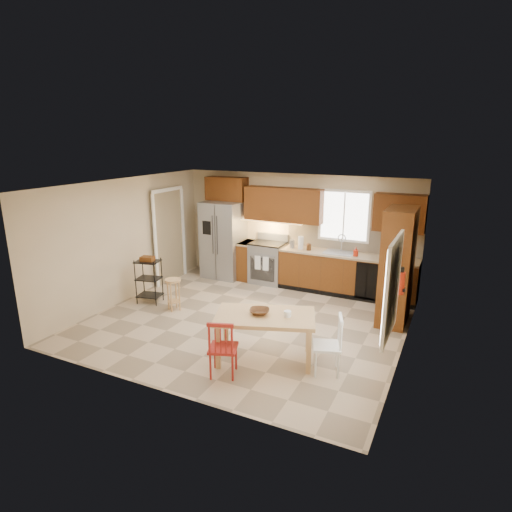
{
  "coord_description": "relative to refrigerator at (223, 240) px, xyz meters",
  "views": [
    {
      "loc": [
        3.35,
        -6.47,
        3.3
      ],
      "look_at": [
        0.01,
        0.4,
        1.15
      ],
      "focal_mm": 30.0,
      "sensor_mm": 36.0,
      "label": 1
    }
  ],
  "objects": [
    {
      "name": "canister_steel",
      "position": [
        1.75,
        0.03,
        0.08
      ],
      "size": [
        0.11,
        0.11,
        0.18
      ],
      "primitive_type": "cylinder",
      "color": "gray",
      "rests_on": "base_cabinet_run"
    },
    {
      "name": "chair_red",
      "position": [
        2.25,
        -3.9,
        -0.48
      ],
      "size": [
        0.52,
        0.52,
        0.87
      ],
      "primitive_type": null,
      "rotation": [
        0.0,
        0.0,
        0.34
      ],
      "color": "maroon",
      "rests_on": "floor"
    },
    {
      "name": "utility_cart",
      "position": [
        -0.5,
        -2.16,
        -0.45
      ],
      "size": [
        0.53,
        0.45,
        0.93
      ],
      "primitive_type": null,
      "rotation": [
        0.0,
        0.0,
        0.21
      ],
      "color": "black",
      "rests_on": "floor"
    },
    {
      "name": "canister_wood",
      "position": [
        2.15,
        -0.0,
        0.06
      ],
      "size": [
        0.1,
        0.1,
        0.14
      ],
      "primitive_type": "cylinder",
      "color": "#512E15",
      "rests_on": "base_cabinet_run"
    },
    {
      "name": "fire_extinguisher",
      "position": [
        4.33,
        -1.98,
        0.19
      ],
      "size": [
        0.12,
        0.12,
        0.36
      ],
      "primitive_type": "cylinder",
      "color": "#B4220C",
      "rests_on": "wall_right"
    },
    {
      "name": "table_bowl",
      "position": [
        2.51,
        -3.25,
        -0.18
      ],
      "size": [
        0.38,
        0.38,
        0.07
      ],
      "primitive_type": "imported",
      "rotation": [
        0.0,
        0.0,
        0.34
      ],
      "color": "#512E15",
      "rests_on": "dining_table"
    },
    {
      "name": "window_back",
      "position": [
        2.8,
        0.35,
        0.74
      ],
      "size": [
        1.12,
        0.04,
        1.12
      ],
      "primitive_type": "cube",
      "color": "white",
      "rests_on": "wall_back"
    },
    {
      "name": "wall_right",
      "position": [
        4.45,
        -2.12,
        0.34
      ],
      "size": [
        0.02,
        5.0,
        2.5
      ],
      "primitive_type": "cube",
      "color": "#CCB793",
      "rests_on": "ground"
    },
    {
      "name": "wall_front",
      "position": [
        1.7,
        -4.62,
        0.34
      ],
      "size": [
        5.5,
        0.02,
        2.5
      ],
      "primitive_type": "cube",
      "color": "#CCB793",
      "rests_on": "ground"
    },
    {
      "name": "doorway",
      "position": [
        -0.97,
        -0.82,
        0.14
      ],
      "size": [
        0.04,
        0.95,
        2.1
      ],
      "primitive_type": "cube",
      "color": "#8C7A59",
      "rests_on": "wall_left"
    },
    {
      "name": "undercab_glow",
      "position": [
        1.15,
        0.17,
        0.52
      ],
      "size": [
        1.6,
        0.3,
        0.01
      ],
      "primitive_type": "cube",
      "color": "#FFBF66",
      "rests_on": "wall_back"
    },
    {
      "name": "backsplash",
      "position": [
        2.99,
        0.36,
        0.27
      ],
      "size": [
        2.92,
        0.03,
        0.55
      ],
      "primitive_type": "cube",
      "color": "beige",
      "rests_on": "wall_back"
    },
    {
      "name": "refrigerator",
      "position": [
        0.0,
        0.0,
        0.0
      ],
      "size": [
        0.92,
        0.75,
        1.82
      ],
      "primitive_type": "cube",
      "color": "gray",
      "rests_on": "floor"
    },
    {
      "name": "base_cabinet_narrow",
      "position": [
        0.6,
        0.08,
        -0.46
      ],
      "size": [
        0.3,
        0.6,
        0.9
      ],
      "primitive_type": "cube",
      "color": "brown",
      "rests_on": "floor"
    },
    {
      "name": "wall_back",
      "position": [
        1.7,
        0.38,
        0.34
      ],
      "size": [
        5.5,
        0.02,
        2.5
      ],
      "primitive_type": "cube",
      "color": "#CCB793",
      "rests_on": "ground"
    },
    {
      "name": "upper_over_fridge",
      "position": [
        0.0,
        0.2,
        1.19
      ],
      "size": [
        1.0,
        0.35,
        0.55
      ],
      "primitive_type": "cube",
      "color": "#572D0E",
      "rests_on": "wall_back"
    },
    {
      "name": "upper_right_block",
      "position": [
        3.95,
        0.2,
        0.92
      ],
      "size": [
        1.0,
        0.35,
        0.75
      ],
      "primitive_type": "cube",
      "color": "#572D0E",
      "rests_on": "wall_back"
    },
    {
      "name": "wall_left",
      "position": [
        -1.05,
        -2.12,
        0.34
      ],
      "size": [
        0.02,
        5.0,
        2.5
      ],
      "primitive_type": "cube",
      "color": "#CCB793",
      "rests_on": "ground"
    },
    {
      "name": "sink",
      "position": [
        2.8,
        0.08,
        -0.05
      ],
      "size": [
        0.62,
        0.46,
        0.16
      ],
      "primitive_type": "cube",
      "color": "gray",
      "rests_on": "base_cabinet_run"
    },
    {
      "name": "ceiling",
      "position": [
        1.7,
        -2.12,
        1.59
      ],
      "size": [
        5.5,
        5.0,
        0.02
      ],
      "primitive_type": "cube",
      "color": "silver",
      "rests_on": "ground"
    },
    {
      "name": "floor",
      "position": [
        1.7,
        -2.12,
        -0.91
      ],
      "size": [
        5.5,
        5.5,
        0.0
      ],
      "primitive_type": "plane",
      "color": "tan",
      "rests_on": "ground"
    },
    {
      "name": "upper_left_block",
      "position": [
        1.45,
        0.2,
        0.92
      ],
      "size": [
        1.8,
        0.35,
        0.75
      ],
      "primitive_type": "cube",
      "color": "#572D0E",
      "rests_on": "wall_back"
    },
    {
      "name": "chair_white",
      "position": [
        3.55,
        -3.2,
        -0.48
      ],
      "size": [
        0.52,
        0.52,
        0.87
      ],
      "primitive_type": null,
      "rotation": [
        0.0,
        0.0,
        1.91
      ],
      "color": "white",
      "rests_on": "floor"
    },
    {
      "name": "bar_stool",
      "position": [
        0.18,
        -2.27,
        -0.59
      ],
      "size": [
        0.36,
        0.36,
        0.64
      ],
      "primitive_type": null,
      "rotation": [
        0.0,
        0.0,
        0.19
      ],
      "color": "tan",
      "rests_on": "floor"
    },
    {
      "name": "paper_towel",
      "position": [
        1.95,
        0.03,
        0.13
      ],
      "size": [
        0.12,
        0.12,
        0.28
      ],
      "primitive_type": "cylinder",
      "color": "white",
      "rests_on": "base_cabinet_run"
    },
    {
      "name": "window_right",
      "position": [
        4.38,
        -3.27,
        0.54
      ],
      "size": [
        0.04,
        1.02,
        1.32
      ],
      "primitive_type": "cube",
      "color": "white",
      "rests_on": "wall_right"
    },
    {
      "name": "dining_table",
      "position": [
        2.6,
        -3.25,
        -0.55
      ],
      "size": [
        1.67,
        1.28,
        0.72
      ],
      "primitive_type": null,
      "rotation": [
        0.0,
        0.0,
        0.34
      ],
      "color": "tan",
      "rests_on": "floor"
    },
    {
      "name": "table_jar",
      "position": [
        2.92,
        -3.15,
        -0.16
      ],
      "size": [
        0.13,
        0.13,
        0.12
      ],
      "primitive_type": "cylinder",
      "rotation": [
        0.0,
        0.0,
        0.34
      ],
      "color": "white",
      "rests_on": "dining_table"
    },
    {
      "name": "dishwasher",
      "position": [
        3.55,
        -0.22,
        -0.46
      ],
      "size": [
        0.6,
        0.02,
        0.78
      ],
      "primitive_type": "cube",
      "color": "black",
      "rests_on": "floor"
    },
    {
      "name": "range_stove",
      "position": [
        1.15,
        0.06,
        -0.45
      ],
      "size": [
        0.76,
        0.63,
        0.92
      ],
      "primitive_type": "cube",
      "color": "gray",
      "rests_on": "floor"
    },
    {
      "name": "pantry",
      "position": [
        4.13,
        -0.93,
        0.14
      ],
      "size": [
        0.5,
        0.95,
        2.1
      ],
      "primitive_type": "cube",
      "color": "brown",
      "rests_on": "floor"
    },
    {
      "name": "soap_bottle",
      "position": [
        3.18,
        -0.02,
        0.09
      ],
      "size": [
        0.09,
        0.09,
        0.19
      ],
      "primitive_type": "imported",
      "color": "#B4220C",
      "rests_on": "base_cabinet_run"
    },
    {
      "name": "base_cabinet_run",
      "position": [
        2.99,
        0.08,
        -0.46
      ],
      "size": [
        2.92,
        0.6,
        0.9
      ],
      "primitive_type": "cube",
      "color": "brown",
      "rests_on": "floor"
    }
  ]
}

